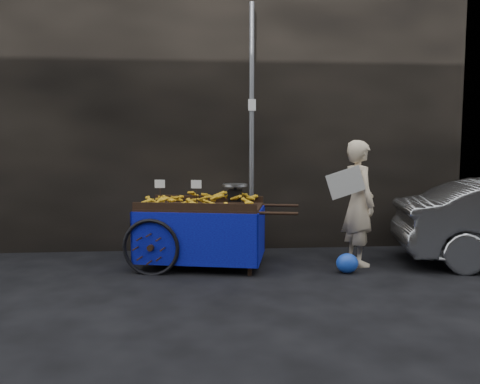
{
  "coord_description": "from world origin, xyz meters",
  "views": [
    {
      "loc": [
        -0.51,
        -6.23,
        1.73
      ],
      "look_at": [
        0.05,
        0.5,
        1.08
      ],
      "focal_mm": 35.0,
      "sensor_mm": 36.0,
      "label": 1
    }
  ],
  "objects": [
    {
      "name": "vendor",
      "position": [
        1.79,
        0.42,
        0.92
      ],
      "size": [
        0.83,
        0.73,
        1.83
      ],
      "rotation": [
        0.0,
        0.0,
        1.73
      ],
      "color": "beige",
      "rests_on": "ground"
    },
    {
      "name": "ground",
      "position": [
        0.0,
        0.0,
        0.0
      ],
      "size": [
        80.0,
        80.0,
        0.0
      ],
      "primitive_type": "plane",
      "color": "black",
      "rests_on": "ground"
    },
    {
      "name": "building_wall",
      "position": [
        0.39,
        2.6,
        2.5
      ],
      "size": [
        13.5,
        2.0,
        5.0
      ],
      "color": "black",
      "rests_on": "ground"
    },
    {
      "name": "street_pole",
      "position": [
        0.3,
        1.3,
        2.01
      ],
      "size": [
        0.12,
        0.1,
        4.0
      ],
      "color": "slate",
      "rests_on": "ground"
    },
    {
      "name": "banana_cart",
      "position": [
        -0.56,
        0.53,
        0.8
      ],
      "size": [
        2.55,
        1.53,
        1.29
      ],
      "rotation": [
        0.0,
        0.0,
        -0.21
      ],
      "color": "black",
      "rests_on": "ground"
    },
    {
      "name": "plastic_bag",
      "position": [
        1.49,
        -0.05,
        0.14
      ],
      "size": [
        0.31,
        0.24,
        0.27
      ],
      "primitive_type": "ellipsoid",
      "color": "blue",
      "rests_on": "ground"
    }
  ]
}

